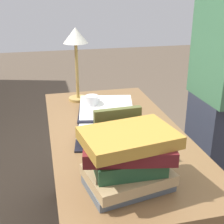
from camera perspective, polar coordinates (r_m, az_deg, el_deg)
reading_desk at (r=1.53m, az=0.80°, el=-7.55°), size 1.28×0.62×0.74m
open_book at (r=1.55m, az=-0.79°, el=-1.61°), size 0.61×0.39×0.06m
book_stack_tall at (r=1.04m, az=3.01°, el=-8.66°), size 0.25×0.33×0.21m
book_standing_upright at (r=1.18m, az=1.03°, el=-4.50°), size 0.04×0.18×0.23m
reading_lamp at (r=1.82m, az=-6.64°, el=12.25°), size 0.14×0.14×0.43m
coffee_mug at (r=1.70m, az=-3.64°, el=1.57°), size 0.08×0.09×0.09m
pencil at (r=1.53m, az=6.37°, el=-2.75°), size 0.04×0.16×0.01m
person_reader at (r=1.76m, az=18.93°, el=3.25°), size 0.36×0.22×1.71m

